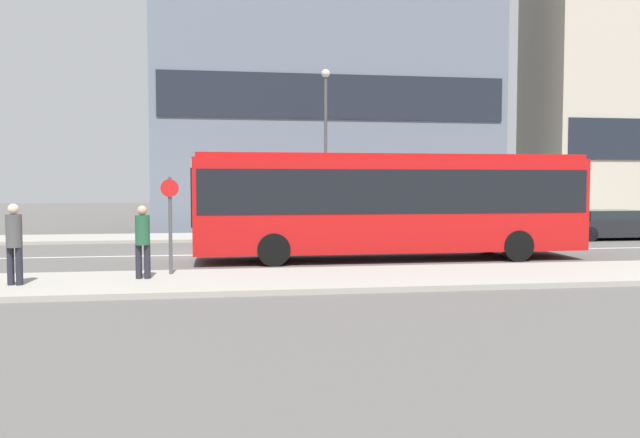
{
  "coord_description": "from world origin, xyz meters",
  "views": [
    {
      "loc": [
        0.84,
        -21.1,
        2.38
      ],
      "look_at": [
        3.75,
        -1.76,
        1.28
      ],
      "focal_mm": 35.0,
      "sensor_mm": 36.0,
      "label": 1
    }
  ],
  "objects_px": {
    "parked_car_0": "(497,226)",
    "bus_stop_sign": "(170,217)",
    "pedestrian_down_pavement": "(143,237)",
    "parked_car_1": "(609,225)",
    "pedestrian_near_stop": "(14,239)",
    "street_lamp": "(326,135)",
    "city_bus": "(389,199)"
  },
  "relations": [
    {
      "from": "parked_car_0",
      "to": "bus_stop_sign",
      "type": "distance_m",
      "value": 15.18
    },
    {
      "from": "parked_car_0",
      "to": "bus_stop_sign",
      "type": "xyz_separation_m",
      "value": [
        -12.48,
        -8.59,
        0.9
      ]
    },
    {
      "from": "pedestrian_down_pavement",
      "to": "parked_car_1",
      "type": "bearing_deg",
      "value": 32.22
    },
    {
      "from": "parked_car_1",
      "to": "pedestrian_down_pavement",
      "type": "relative_size",
      "value": 2.61
    },
    {
      "from": "pedestrian_near_stop",
      "to": "bus_stop_sign",
      "type": "xyz_separation_m",
      "value": [
        3.28,
        1.21,
        0.38
      ]
    },
    {
      "from": "parked_car_0",
      "to": "street_lamp",
      "type": "height_order",
      "value": "street_lamp"
    },
    {
      "from": "parked_car_0",
      "to": "pedestrian_down_pavement",
      "type": "relative_size",
      "value": 2.44
    },
    {
      "from": "parked_car_0",
      "to": "pedestrian_down_pavement",
      "type": "distance_m",
      "value": 16.02
    },
    {
      "from": "pedestrian_down_pavement",
      "to": "bus_stop_sign",
      "type": "relative_size",
      "value": 0.72
    },
    {
      "from": "parked_car_1",
      "to": "city_bus",
      "type": "bearing_deg",
      "value": -153.71
    },
    {
      "from": "street_lamp",
      "to": "parked_car_1",
      "type": "bearing_deg",
      "value": -9.31
    },
    {
      "from": "pedestrian_near_stop",
      "to": "parked_car_1",
      "type": "bearing_deg",
      "value": 38.07
    },
    {
      "from": "pedestrian_down_pavement",
      "to": "pedestrian_near_stop",
      "type": "bearing_deg",
      "value": -163.63
    },
    {
      "from": "parked_car_0",
      "to": "pedestrian_near_stop",
      "type": "xyz_separation_m",
      "value": [
        -15.76,
        -9.81,
        0.52
      ]
    },
    {
      "from": "parked_car_1",
      "to": "parked_car_0",
      "type": "bearing_deg",
      "value": -178.38
    },
    {
      "from": "pedestrian_near_stop",
      "to": "pedestrian_down_pavement",
      "type": "xyz_separation_m",
      "value": [
        2.69,
        0.55,
        -0.05
      ]
    },
    {
      "from": "city_bus",
      "to": "bus_stop_sign",
      "type": "bearing_deg",
      "value": -157.07
    },
    {
      "from": "parked_car_1",
      "to": "pedestrian_near_stop",
      "type": "bearing_deg",
      "value": -154.55
    },
    {
      "from": "parked_car_0",
      "to": "bus_stop_sign",
      "type": "bearing_deg",
      "value": -145.46
    },
    {
      "from": "parked_car_0",
      "to": "pedestrian_down_pavement",
      "type": "height_order",
      "value": "pedestrian_down_pavement"
    },
    {
      "from": "pedestrian_down_pavement",
      "to": "bus_stop_sign",
      "type": "xyz_separation_m",
      "value": [
        0.58,
        0.67,
        0.43
      ]
    },
    {
      "from": "pedestrian_down_pavement",
      "to": "bus_stop_sign",
      "type": "height_order",
      "value": "bus_stop_sign"
    },
    {
      "from": "street_lamp",
      "to": "parked_car_0",
      "type": "bearing_deg",
      "value": -17.13
    },
    {
      "from": "pedestrian_near_stop",
      "to": "pedestrian_down_pavement",
      "type": "relative_size",
      "value": 1.04
    },
    {
      "from": "parked_car_1",
      "to": "pedestrian_near_stop",
      "type": "distance_m",
      "value": 23.16
    },
    {
      "from": "pedestrian_near_stop",
      "to": "street_lamp",
      "type": "xyz_separation_m",
      "value": [
        8.9,
        11.92,
        3.3
      ]
    },
    {
      "from": "city_bus",
      "to": "street_lamp",
      "type": "relative_size",
      "value": 1.7
    },
    {
      "from": "parked_car_1",
      "to": "bus_stop_sign",
      "type": "xyz_separation_m",
      "value": [
        -17.63,
        -8.74,
        0.94
      ]
    },
    {
      "from": "pedestrian_near_stop",
      "to": "pedestrian_down_pavement",
      "type": "distance_m",
      "value": 2.75
    },
    {
      "from": "parked_car_1",
      "to": "street_lamp",
      "type": "relative_size",
      "value": 0.64
    },
    {
      "from": "pedestrian_down_pavement",
      "to": "street_lamp",
      "type": "height_order",
      "value": "street_lamp"
    },
    {
      "from": "parked_car_0",
      "to": "street_lamp",
      "type": "relative_size",
      "value": 0.59
    }
  ]
}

